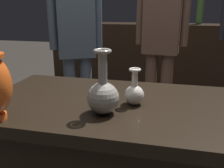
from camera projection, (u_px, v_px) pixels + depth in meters
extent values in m
cube|color=black|center=(120.00, 107.00, 1.08)|extent=(1.20, 0.64, 0.05)
cube|color=black|center=(153.00, 64.00, 3.21)|extent=(2.60, 0.40, 0.95)
cube|color=black|center=(155.00, 25.00, 3.06)|extent=(2.60, 0.40, 0.04)
sphere|color=gray|center=(103.00, 98.00, 0.94)|extent=(0.12, 0.12, 0.12)
cylinder|color=gray|center=(103.00, 68.00, 0.91)|extent=(0.03, 0.03, 0.13)
torus|color=gray|center=(102.00, 51.00, 0.89)|extent=(0.07, 0.07, 0.01)
sphere|color=silver|center=(134.00, 95.00, 1.04)|extent=(0.08, 0.08, 0.08)
cylinder|color=silver|center=(135.00, 78.00, 1.01)|extent=(0.02, 0.02, 0.08)
torus|color=silver|center=(135.00, 70.00, 1.00)|extent=(0.05, 0.05, 0.01)
cone|color=#477A38|center=(199.00, 23.00, 2.97)|extent=(0.09, 0.09, 0.02)
cylinder|color=#477A38|center=(200.00, 10.00, 2.92)|extent=(0.08, 0.08, 0.29)
cylinder|color=orange|center=(155.00, 23.00, 3.02)|extent=(0.05, 0.05, 0.01)
cylinder|color=orange|center=(155.00, 21.00, 3.01)|extent=(0.02, 0.02, 0.05)
ellipsoid|color=orange|center=(155.00, 16.00, 3.00)|extent=(0.13, 0.13, 0.06)
cylinder|color=slate|center=(87.00, 95.00, 2.37)|extent=(0.11, 0.11, 0.76)
cylinder|color=slate|center=(71.00, 97.00, 2.34)|extent=(0.11, 0.11, 0.76)
cube|color=slate|center=(76.00, 23.00, 2.15)|extent=(0.37, 0.31, 0.60)
cylinder|color=slate|center=(98.00, 19.00, 2.19)|extent=(0.07, 0.07, 0.51)
cylinder|color=slate|center=(52.00, 20.00, 2.09)|extent=(0.07, 0.07, 0.51)
cylinder|color=brown|center=(166.00, 94.00, 2.39)|extent=(0.11, 0.11, 0.78)
cylinder|color=brown|center=(150.00, 92.00, 2.44)|extent=(0.11, 0.11, 0.78)
cube|color=brown|center=(162.00, 19.00, 2.20)|extent=(0.34, 0.21, 0.62)
cylinder|color=brown|center=(186.00, 16.00, 2.13)|extent=(0.07, 0.07, 0.52)
cylinder|color=brown|center=(140.00, 15.00, 2.26)|extent=(0.07, 0.07, 0.52)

